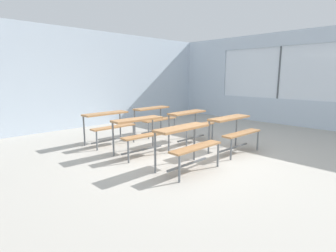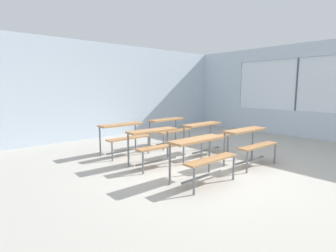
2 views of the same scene
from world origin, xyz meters
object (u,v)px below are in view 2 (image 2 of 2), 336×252
(desk_bench_r0c0, at_px, (202,150))
(desk_bench_r2c1, at_px, (169,126))
(desk_bench_r1c0, at_px, (156,139))
(desk_bench_r2c0, at_px, (124,132))
(desk_bench_r0c1, at_px, (250,138))
(desk_bench_r1c1, at_px, (206,131))

(desk_bench_r0c0, distance_m, desk_bench_r2c1, 2.89)
(desk_bench_r0c0, height_order, desk_bench_r1c0, same)
(desk_bench_r1c0, distance_m, desk_bench_r2c0, 1.20)
(desk_bench_r0c0, xyz_separation_m, desk_bench_r2c1, (1.44, 2.50, 0.00))
(desk_bench_r2c0, distance_m, desk_bench_r2c1, 1.47)
(desk_bench_r0c0, distance_m, desk_bench_r0c1, 1.51)
(desk_bench_r1c1, distance_m, desk_bench_r2c0, 1.96)
(desk_bench_r0c0, height_order, desk_bench_r2c1, same)
(desk_bench_r1c0, bearing_deg, desk_bench_r2c0, 94.01)
(desk_bench_r2c0, bearing_deg, desk_bench_r0c1, -58.73)
(desk_bench_r2c0, bearing_deg, desk_bench_r2c1, 0.43)
(desk_bench_r2c0, bearing_deg, desk_bench_r0c0, -90.53)
(desk_bench_r0c1, height_order, desk_bench_r2c1, same)
(desk_bench_r1c0, height_order, desk_bench_r2c0, same)
(desk_bench_r2c0, xyz_separation_m, desk_bench_r2c1, (1.47, 0.04, 0.00))
(desk_bench_r0c0, bearing_deg, desk_bench_r1c1, 38.94)
(desk_bench_r1c0, relative_size, desk_bench_r2c1, 1.00)
(desk_bench_r0c0, height_order, desk_bench_r1c1, same)
(desk_bench_r2c0, height_order, desk_bench_r2c1, same)
(desk_bench_r2c1, bearing_deg, desk_bench_r1c1, -90.23)
(desk_bench_r1c0, xyz_separation_m, desk_bench_r2c0, (-0.02, 1.20, 0.00))
(desk_bench_r0c0, xyz_separation_m, desk_bench_r2c0, (-0.03, 2.46, 0.00))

